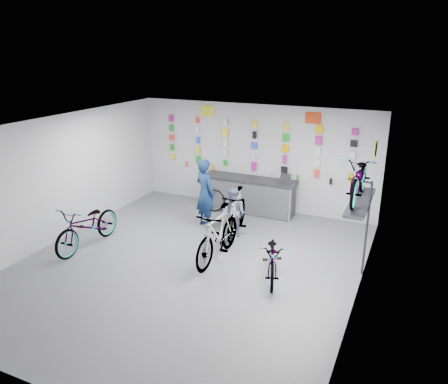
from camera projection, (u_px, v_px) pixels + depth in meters
The scene contains 21 objects.
floor at pixel (188, 265), 9.47m from camera, with size 8.00×8.00×0.00m, color #515156.
ceiling at pixel (184, 127), 8.51m from camera, with size 8.00×8.00×0.00m, color white.
wall_back at pixel (255, 157), 12.44m from camera, with size 7.00×7.00×0.00m, color silver.
wall_front at pixel (33, 296), 5.54m from camera, with size 7.00×7.00×0.00m, color silver.
wall_left at pixel (58, 179), 10.37m from camera, with size 8.00×8.00×0.00m, color silver.
wall_right at pixel (362, 228), 7.62m from camera, with size 8.00×8.00×0.00m, color silver.
counter at pixel (248, 195), 12.37m from camera, with size 2.70×0.66×1.00m.
merch_wall at pixel (260, 147), 12.22m from camera, with size 5.56×0.08×1.56m.
wall_bracket at pixel (361, 206), 8.73m from camera, with size 0.39×1.90×2.00m.
sign_left at pixel (207, 111), 12.63m from camera, with size 0.42×0.02×0.30m, color yellow.
sign_right at pixel (313, 118), 11.41m from camera, with size 0.42×0.02×0.30m, color red.
sign_side at pixel (376, 149), 8.29m from camera, with size 0.02×0.40×0.30m, color yellow.
bike_left at pixel (88, 226), 10.16m from camera, with size 0.71×2.04×1.07m, color gray.
bike_center at pixel (218, 234), 9.52m from camera, with size 0.57×2.02×1.21m, color gray.
bike_right at pixel (273, 258), 8.83m from camera, with size 0.59×1.68×0.88m, color gray.
bike_service at pixel (237, 213), 10.84m from camera, with size 0.54×1.92×1.15m, color gray.
bike_wall at pixel (360, 178), 8.57m from camera, with size 0.63×1.80×0.95m, color gray.
clerk at pixel (205, 193), 11.24m from camera, with size 0.66×0.43×1.81m, color navy.
customer at pixel (234, 212), 10.73m from camera, with size 0.60×0.47×1.24m, color slate.
spare_wheel at pixel (214, 201), 12.45m from camera, with size 0.67×0.32×0.65m.
register at pixel (286, 179), 11.76m from camera, with size 0.28×0.30×0.22m, color black.
Camera 1 is at (4.22, -7.39, 4.51)m, focal length 35.00 mm.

